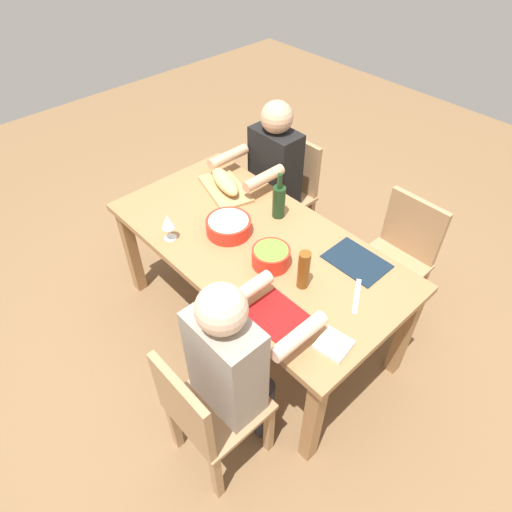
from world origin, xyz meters
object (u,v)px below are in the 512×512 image
Objects in this scene: dining_table at (256,253)px; cutting_board at (225,189)px; wine_bottle at (279,201)px; wine_glass at (168,222)px; chair_near_right at (205,411)px; serving_bowl_pasta at (229,226)px; bread_loaf at (225,182)px; chair_far_left at (288,189)px; beer_bottle at (304,270)px; napkin_stack at (334,345)px; diner_near_right at (233,361)px; chair_far_right at (398,254)px; diner_far_left at (271,173)px; serving_bowl_salad at (271,256)px.

cutting_board is at bearing 158.88° from dining_table.
wine_bottle reaches higher than wine_glass.
chair_near_right is 3.32× the size of serving_bowl_pasta.
bread_loaf is 1.93× the size of wine_glass.
chair_near_right is at bearing -57.85° from dining_table.
chair_far_left is 1.17m from wine_glass.
chair_near_right is 1.39m from cutting_board.
beer_bottle is (0.48, -0.31, 0.00)m from wine_bottle.
chair_far_left reaches higher than napkin_stack.
bread_loaf is 1.45× the size of beer_bottle.
diner_near_right reaches higher than chair_far_right.
diner_far_left reaches higher than dining_table.
wine_bottle is 1.32× the size of beer_bottle.
serving_bowl_salad is at bearing -20.46° from bread_loaf.
bread_loaf is 0.93m from beer_bottle.
diner_near_right is 1.02m from wine_bottle.
chair_far_right is 1.00× the size of chair_far_left.
serving_bowl_salad is 0.51× the size of cutting_board.
bread_loaf is at bearing 164.73° from beer_bottle.
chair_far_left is 0.94m from serving_bowl_pasta.
chair_near_right is 0.28m from diner_near_right.
diner_near_right is (0.00, 0.18, 0.21)m from chair_near_right.
bread_loaf is at bearing -171.03° from wine_bottle.
diner_near_right is at bearing -56.13° from wine_bottle.
chair_far_right is 1.43m from wine_glass.
chair_far_right is at bearing 10.79° from diner_far_left.
chair_far_left is 5.12× the size of wine_glass.
serving_bowl_salad is (-0.30, -0.83, 0.31)m from chair_far_right.
wine_bottle is (-0.26, 0.32, 0.05)m from serving_bowl_salad.
beer_bottle reaches higher than cutting_board.
chair_near_right is 3.86× the size of beer_bottle.
diner_far_left is (-0.96, 1.17, 0.00)m from diner_near_right.
serving_bowl_salad is (0.66, -0.83, 0.31)m from chair_far_left.
bread_loaf is at bearing 0.00° from cutting_board.
diner_far_left is 3.75× the size of bread_loaf.
napkin_stack reaches higher than dining_table.
diner_near_right is 5.93× the size of serving_bowl_salad.
chair_near_right is at bearing -44.45° from cutting_board.
chair_far_right is (0.48, 0.77, -0.17)m from dining_table.
dining_table is 0.22m from serving_bowl_pasta.
dining_table is 0.45m from beer_bottle.
wine_glass is (-0.18, -0.28, 0.07)m from serving_bowl_pasta.
chair_far_left reaches higher than serving_bowl_salad.
chair_far_left is at bearing 96.95° from wine_glass.
wine_bottle is at bearing 8.97° from bread_loaf.
serving_bowl_salad is at bearing 27.29° from wine_glass.
serving_bowl_pasta is (0.32, -0.82, 0.31)m from chair_far_left.
chair_near_right is at bearing -90.00° from diner_near_right.
dining_table is 0.92m from chair_far_right.
chair_far_right is 2.66× the size of bread_loaf.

